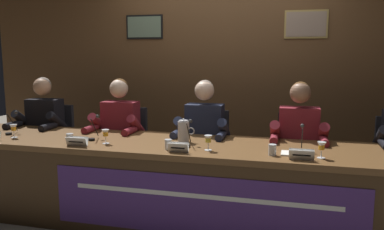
% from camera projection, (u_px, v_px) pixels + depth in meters
% --- Properties ---
extents(ground_plane, '(12.00, 12.00, 0.00)m').
position_uv_depth(ground_plane, '(192.00, 223.00, 3.56)').
color(ground_plane, gray).
extents(wall_back_panelled, '(5.98, 0.14, 2.60)m').
position_uv_depth(wall_back_panelled, '(222.00, 70.00, 4.70)').
color(wall_back_panelled, brown).
rests_on(wall_back_panelled, ground_plane).
extents(conference_table, '(4.78, 0.87, 0.73)m').
position_uv_depth(conference_table, '(189.00, 171.00, 3.36)').
color(conference_table, brown).
rests_on(conference_table, ground_plane).
extents(chair_far_left, '(0.44, 0.44, 0.92)m').
position_uv_depth(chair_far_left, '(53.00, 147.00, 4.52)').
color(chair_far_left, black).
rests_on(chair_far_left, ground_plane).
extents(panelist_far_left, '(0.51, 0.48, 1.25)m').
position_uv_depth(panelist_far_left, '(41.00, 126.00, 4.28)').
color(panelist_far_left, black).
rests_on(panelist_far_left, ground_plane).
extents(juice_glass_far_left, '(0.06, 0.06, 0.12)m').
position_uv_depth(juice_glass_far_left, '(14.00, 129.00, 3.67)').
color(juice_glass_far_left, white).
rests_on(juice_glass_far_left, conference_table).
extents(microphone_far_left, '(0.06, 0.17, 0.22)m').
position_uv_depth(microphone_far_left, '(11.00, 126.00, 3.84)').
color(microphone_far_left, black).
rests_on(microphone_far_left, conference_table).
extents(chair_left, '(0.44, 0.44, 0.92)m').
position_uv_depth(chair_left, '(126.00, 152.00, 4.30)').
color(chair_left, black).
rests_on(chair_left, ground_plane).
extents(panelist_left, '(0.51, 0.48, 1.25)m').
position_uv_depth(panelist_left, '(117.00, 130.00, 4.06)').
color(panelist_left, black).
rests_on(panelist_left, ground_plane).
extents(nameplate_left, '(0.19, 0.06, 0.08)m').
position_uv_depth(nameplate_left, '(77.00, 141.00, 3.34)').
color(nameplate_left, white).
rests_on(nameplate_left, conference_table).
extents(juice_glass_left, '(0.06, 0.06, 0.12)m').
position_uv_depth(juice_glass_left, '(106.00, 134.00, 3.43)').
color(juice_glass_left, white).
rests_on(juice_glass_left, conference_table).
extents(water_cup_left, '(0.06, 0.06, 0.08)m').
position_uv_depth(water_cup_left, '(70.00, 139.00, 3.45)').
color(water_cup_left, silver).
rests_on(water_cup_left, conference_table).
extents(microphone_left, '(0.06, 0.17, 0.22)m').
position_uv_depth(microphone_left, '(93.00, 132.00, 3.59)').
color(microphone_left, black).
rests_on(microphone_left, conference_table).
extents(chair_center, '(0.44, 0.44, 0.92)m').
position_uv_depth(chair_center, '(207.00, 157.00, 4.08)').
color(chair_center, black).
rests_on(chair_center, ground_plane).
extents(panelist_center, '(0.51, 0.48, 1.25)m').
position_uv_depth(panelist_center, '(203.00, 134.00, 3.84)').
color(panelist_center, black).
rests_on(panelist_center, ground_plane).
extents(nameplate_center, '(0.16, 0.06, 0.08)m').
position_uv_depth(nameplate_center, '(178.00, 147.00, 3.13)').
color(nameplate_center, white).
rests_on(nameplate_center, conference_table).
extents(juice_glass_center, '(0.06, 0.06, 0.12)m').
position_uv_depth(juice_glass_center, '(208.00, 140.00, 3.19)').
color(juice_glass_center, white).
rests_on(juice_glass_center, conference_table).
extents(water_cup_center, '(0.06, 0.06, 0.08)m').
position_uv_depth(water_cup_center, '(168.00, 145.00, 3.22)').
color(water_cup_center, silver).
rests_on(water_cup_center, conference_table).
extents(microphone_center, '(0.06, 0.17, 0.22)m').
position_uv_depth(microphone_center, '(188.00, 137.00, 3.34)').
color(microphone_center, black).
rests_on(microphone_center, conference_table).
extents(chair_right, '(0.44, 0.44, 0.92)m').
position_uv_depth(chair_right, '(297.00, 163.00, 3.86)').
color(chair_right, black).
rests_on(chair_right, ground_plane).
extents(panelist_right, '(0.51, 0.48, 1.25)m').
position_uv_depth(panelist_right, '(299.00, 139.00, 3.62)').
color(panelist_right, black).
rests_on(panelist_right, ground_plane).
extents(nameplate_right, '(0.18, 0.06, 0.08)m').
position_uv_depth(nameplate_right, '(301.00, 155.00, 2.91)').
color(nameplate_right, white).
rests_on(nameplate_right, conference_table).
extents(juice_glass_right, '(0.06, 0.06, 0.12)m').
position_uv_depth(juice_glass_right, '(322.00, 147.00, 2.95)').
color(juice_glass_right, white).
rests_on(juice_glass_right, conference_table).
extents(water_cup_right, '(0.06, 0.06, 0.08)m').
position_uv_depth(water_cup_right, '(272.00, 150.00, 3.04)').
color(water_cup_right, silver).
rests_on(water_cup_right, conference_table).
extents(microphone_right, '(0.06, 0.17, 0.22)m').
position_uv_depth(microphone_right, '(302.00, 143.00, 3.12)').
color(microphone_right, black).
rests_on(microphone_right, conference_table).
extents(water_pitcher_central, '(0.15, 0.10, 0.21)m').
position_uv_depth(water_pitcher_central, '(184.00, 131.00, 3.50)').
color(water_pitcher_central, silver).
rests_on(water_pitcher_central, conference_table).
extents(document_stack_right, '(0.21, 0.15, 0.01)m').
position_uv_depth(document_stack_right, '(295.00, 154.00, 3.07)').
color(document_stack_right, white).
rests_on(document_stack_right, conference_table).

